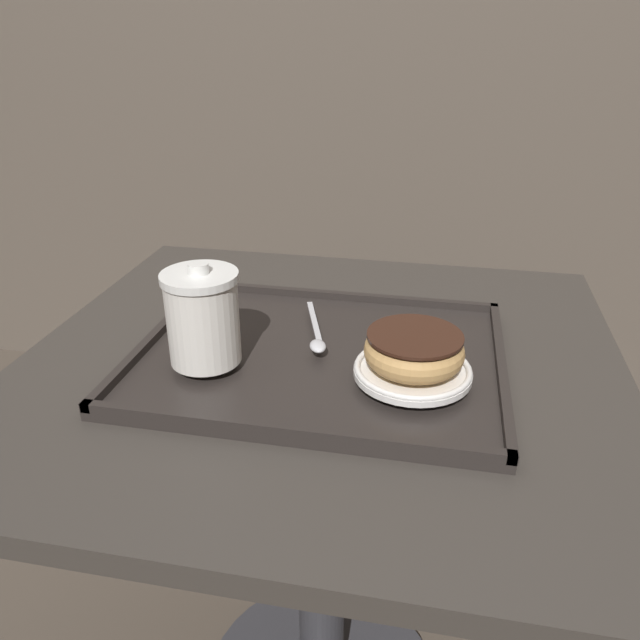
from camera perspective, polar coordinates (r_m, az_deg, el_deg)
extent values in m
cube|color=#38332D|center=(0.89, 0.19, -4.04)|extent=(0.83, 0.79, 0.03)
cylinder|color=#333338|center=(1.11, 0.16, -20.37)|extent=(0.08, 0.08, 0.69)
cube|color=#282321|center=(0.86, 0.00, -3.47)|extent=(0.49, 0.39, 0.01)
cube|color=#282321|center=(0.70, -3.08, -10.04)|extent=(0.49, 0.01, 0.01)
cube|color=#282321|center=(1.02, 2.08, 2.20)|extent=(0.49, 0.01, 0.01)
cube|color=#282321|center=(0.93, -14.78, -1.27)|extent=(0.01, 0.39, 0.01)
cube|color=#282321|center=(0.85, 16.25, -4.20)|extent=(0.01, 0.39, 0.01)
cylinder|color=white|center=(0.81, -10.63, -0.11)|extent=(0.09, 0.09, 0.11)
cylinder|color=white|center=(0.78, -10.99, 3.89)|extent=(0.10, 0.10, 0.01)
cylinder|color=white|center=(0.78, -11.06, 4.67)|extent=(0.03, 0.03, 0.01)
cylinder|color=white|center=(0.79, 8.45, -4.75)|extent=(0.15, 0.15, 0.01)
torus|color=white|center=(0.79, 8.48, -4.38)|extent=(0.15, 0.15, 0.01)
torus|color=tan|center=(0.78, 8.59, -2.84)|extent=(0.12, 0.12, 0.04)
cylinder|color=#381E14|center=(0.77, 8.69, -1.44)|extent=(0.12, 0.12, 0.00)
ellipsoid|color=silver|center=(0.84, 0.10, -2.43)|extent=(0.03, 0.04, 0.01)
cube|color=silver|center=(0.92, -0.53, -0.14)|extent=(0.05, 0.13, 0.00)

